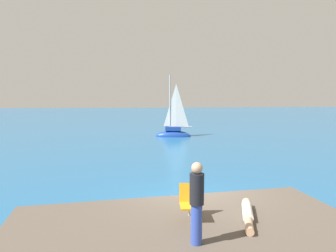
{
  "coord_description": "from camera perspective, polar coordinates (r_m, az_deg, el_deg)",
  "views": [
    {
      "loc": [
        -1.72,
        -9.17,
        3.59
      ],
      "look_at": [
        0.6,
        13.35,
        1.29
      ],
      "focal_mm": 32.28,
      "sensor_mm": 36.0,
      "label": 1
    }
  ],
  "objects": [
    {
      "name": "person_standing",
      "position": [
        6.0,
        5.44,
        -13.89
      ],
      "size": [
        0.28,
        0.28,
        1.62
      ],
      "rotation": [
        0.0,
        0.0,
        4.73
      ],
      "color": "#334CB2",
      "rests_on": "shore_ledge"
    },
    {
      "name": "sailboat_near",
      "position": [
        26.45,
        1.03,
        -1.3
      ],
      "size": [
        3.24,
        1.5,
        5.89
      ],
      "rotation": [
        0.0,
        0.0,
        2.99
      ],
      "color": "#193D99",
      "rests_on": "ground"
    },
    {
      "name": "boulder_inland",
      "position": [
        9.21,
        -18.52,
        -17.47
      ],
      "size": [
        1.9,
        2.07,
        1.24
      ],
      "primitive_type": "cube",
      "rotation": [
        0.12,
        0.19,
        2.25
      ],
      "color": "#564F44",
      "rests_on": "ground"
    },
    {
      "name": "person_sunbather",
      "position": [
        7.64,
        14.8,
        -15.65
      ],
      "size": [
        0.7,
        1.71,
        0.25
      ],
      "rotation": [
        0.0,
        0.0,
        4.4
      ],
      "color": "white",
      "rests_on": "shore_ledge"
    },
    {
      "name": "beach_chair",
      "position": [
        7.3,
        4.17,
        -13.77
      ],
      "size": [
        0.52,
        0.62,
        0.8
      ],
      "rotation": [
        0.0,
        0.0,
        4.65
      ],
      "color": "orange",
      "rests_on": "shore_ledge"
    },
    {
      "name": "ground_plane",
      "position": [
        10.0,
        4.59,
        -15.27
      ],
      "size": [
        160.0,
        160.0,
        0.0
      ],
      "primitive_type": "plane",
      "color": "#236093"
    },
    {
      "name": "shore_ledge",
      "position": [
        7.0,
        4.06,
        -21.79
      ],
      "size": [
        8.51,
        5.49,
        0.71
      ],
      "primitive_type": "cube",
      "rotation": [
        0.0,
        0.0,
        0.11
      ],
      "color": "brown",
      "rests_on": "ground"
    },
    {
      "name": "boulder_seaward",
      "position": [
        9.83,
        11.59,
        -15.75
      ],
      "size": [
        1.3,
        1.05,
        0.83
      ],
      "primitive_type": "cube",
      "rotation": [
        -0.05,
        0.16,
        3.01
      ],
      "color": "#4A4E47",
      "rests_on": "ground"
    }
  ]
}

